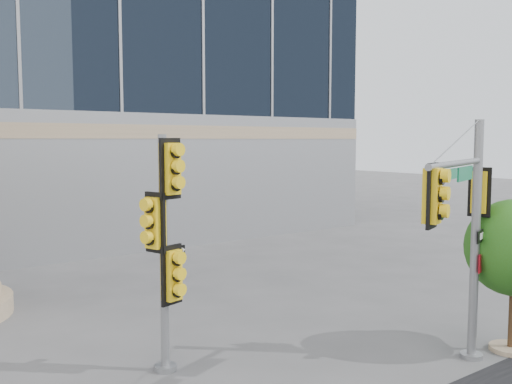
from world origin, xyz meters
TOP-DOWN VIEW (x-y plane):
  - ground at (0.00, 0.00)m, footprint 120.00×120.00m
  - main_signal_pole at (2.43, -1.83)m, footprint 3.93×1.72m
  - secondary_signal_pole at (-2.48, 1.88)m, footprint 0.92×0.66m

SIDE VIEW (x-z plane):
  - ground at x=0.00m, z-range 0.00..0.00m
  - secondary_signal_pole at x=-2.48m, z-range 0.43..5.40m
  - main_signal_pole at x=2.43m, z-range 0.63..5.92m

